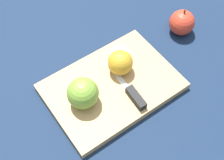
# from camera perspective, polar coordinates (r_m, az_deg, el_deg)

# --- Properties ---
(ground_plane) EXTENTS (4.00, 4.00, 0.00)m
(ground_plane) POSITION_cam_1_polar(r_m,az_deg,el_deg) (0.82, 0.00, -1.61)
(ground_plane) COLOR #14233D
(cutting_board) EXTENTS (0.36, 0.27, 0.02)m
(cutting_board) POSITION_cam_1_polar(r_m,az_deg,el_deg) (0.81, 0.00, -1.21)
(cutting_board) COLOR tan
(cutting_board) RESTS_ON ground_plane
(apple_half_left) EXTENTS (0.08, 0.08, 0.08)m
(apple_half_left) POSITION_cam_1_polar(r_m,az_deg,el_deg) (0.75, -5.34, -2.43)
(apple_half_left) COLOR olive
(apple_half_left) RESTS_ON cutting_board
(apple_half_right) EXTENTS (0.07, 0.07, 0.07)m
(apple_half_right) POSITION_cam_1_polar(r_m,az_deg,el_deg) (0.80, 1.50, 3.21)
(apple_half_right) COLOR gold
(apple_half_right) RESTS_ON cutting_board
(knife) EXTENTS (0.03, 0.17, 0.02)m
(knife) POSITION_cam_1_polar(r_m,az_deg,el_deg) (0.78, 3.91, -2.68)
(knife) COLOR silver
(knife) RESTS_ON cutting_board
(apple_slice) EXTENTS (0.05, 0.05, 0.01)m
(apple_slice) POSITION_cam_1_polar(r_m,az_deg,el_deg) (0.86, 1.38, 4.87)
(apple_slice) COLOR beige
(apple_slice) RESTS_ON cutting_board
(apple_whole) EXTENTS (0.07, 0.07, 0.09)m
(apple_whole) POSITION_cam_1_polar(r_m,az_deg,el_deg) (0.94, 12.65, 10.22)
(apple_whole) COLOR red
(apple_whole) RESTS_ON ground_plane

